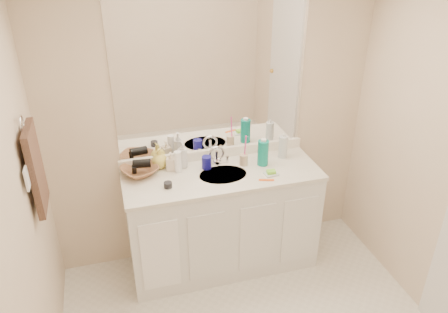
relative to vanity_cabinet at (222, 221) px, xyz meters
The scene contains 26 objects.
wall_back 0.82m from the vanity_cabinet, 90.00° to the left, with size 2.60×0.02×2.40m, color beige.
wall_left 1.83m from the vanity_cabinet, 141.75° to the right, with size 0.02×2.60×2.40m, color beige.
vanity_cabinet is the anchor object (origin of this frame).
countertop 0.44m from the vanity_cabinet, ahead, with size 1.52×0.57×0.03m, color silver.
backsplash 0.56m from the vanity_cabinet, 90.00° to the left, with size 1.52×0.03×0.08m, color white.
sink_basin 0.44m from the vanity_cabinet, 90.00° to the right, with size 0.37×0.37×0.02m, color beige.
faucet 0.53m from the vanity_cabinet, 90.00° to the left, with size 0.02×0.02×0.11m, color silver.
mirror 1.17m from the vanity_cabinet, 90.00° to the left, with size 1.48×0.01×1.20m, color white.
blue_mug 0.53m from the vanity_cabinet, 130.94° to the left, with size 0.07×0.07×0.10m, color navy.
tan_cup 0.54m from the vanity_cabinet, 22.28° to the left, with size 0.07×0.07×0.09m, color #CAB08E.
toothbrush 0.65m from the vanity_cabinet, 21.32° to the left, with size 0.01×0.01×0.22m, color #FF43A8.
mouthwash_bottle 0.66m from the vanity_cabinet, ahead, with size 0.09×0.09×0.20m, color #0B8575.
clear_pump_bottle 0.78m from the vanity_cabinet, 12.13° to the left, with size 0.07×0.07×0.19m, color silver.
soap_dish 0.59m from the vanity_cabinet, 19.38° to the right, with size 0.10×0.08×0.01m, color silver.
green_soap 0.61m from the vanity_cabinet, 19.38° to the right, with size 0.07×0.05×0.02m, color #81E137.
orange_comb 0.57m from the vanity_cabinet, 33.87° to the right, with size 0.11×0.02×0.00m, color #F35B19.
dark_jar 0.65m from the vanity_cabinet, 168.32° to the right, with size 0.06×0.06×0.04m, color black.
extra_white_bottle 0.64m from the vanity_cabinet, 160.31° to the left, with size 0.05×0.05×0.17m, color white.
soap_bottle_white 0.65m from the vanity_cabinet, 146.50° to the left, with size 0.08×0.08×0.22m, color silver.
soap_bottle_cream 0.66m from the vanity_cabinet, 156.17° to the left, with size 0.07×0.07×0.15m, color beige.
soap_bottle_yellow 0.73m from the vanity_cabinet, 153.45° to the left, with size 0.13×0.13×0.16m, color #DBC955.
wicker_basket 0.80m from the vanity_cabinet, 165.49° to the left, with size 0.27×0.27×0.07m, color brown.
hair_dryer 0.82m from the vanity_cabinet, 165.02° to the left, with size 0.07×0.07×0.13m, color black.
towel_ring 1.71m from the vanity_cabinet, 168.86° to the right, with size 0.11×0.11×0.01m, color silver.
hand_towel 1.52m from the vanity_cabinet, 168.69° to the right, with size 0.04×0.32×0.55m, color #30211A.
switch_plate 1.61m from the vanity_cabinet, 160.52° to the right, with size 0.01×0.09×0.13m, color white.
Camera 1 is at (-0.79, -1.76, 2.56)m, focal length 35.00 mm.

